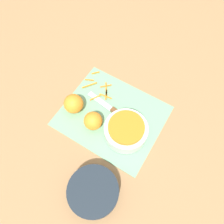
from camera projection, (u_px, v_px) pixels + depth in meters
name	position (u px, v px, depth m)	size (l,w,h in m)	color
ground_plane	(112.00, 116.00, 0.92)	(4.00, 4.00, 0.00)	#9E754C
cutting_board	(112.00, 116.00, 0.92)	(0.41, 0.35, 0.01)	#75AD84
bowl_speckled	(126.00, 130.00, 0.84)	(0.17, 0.17, 0.08)	silver
bowl_dark	(93.00, 192.00, 0.75)	(0.18, 0.18, 0.07)	#1E2833
knife	(117.00, 113.00, 0.91)	(0.24, 0.05, 0.02)	brown
orange_left	(74.00, 104.00, 0.89)	(0.08, 0.08, 0.08)	orange
orange_right	(93.00, 121.00, 0.86)	(0.07, 0.07, 0.07)	orange
peel_pile	(99.00, 88.00, 0.97)	(0.16, 0.15, 0.01)	orange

